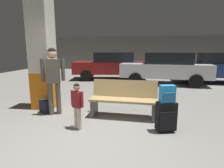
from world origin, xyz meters
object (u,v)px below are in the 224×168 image
parked_car_far (112,65)px  backpack_bright (167,94)px  bench (124,99)px  parked_car_near (165,67)px  structural_pillar (42,52)px  suitcase (166,116)px  backpack_dark_floor (45,106)px  adult (53,74)px  child (77,101)px  parked_car_side (220,67)px

parked_car_far → backpack_bright: bearing=-73.0°
bench → parked_car_near: size_ratio=0.38×
structural_pillar → backpack_bright: (3.16, -1.17, -0.78)m
suitcase → backpack_bright: size_ratio=1.78×
parked_car_far → backpack_dark_floor: bearing=-98.9°
adult → parked_car_far: 6.00m
backpack_dark_floor → adult: bearing=-13.7°
structural_pillar → backpack_dark_floor: size_ratio=9.21×
child → parked_car_far: (-0.25, 6.74, 0.21)m
backpack_bright → adult: 2.73m
bench → parked_car_side: size_ratio=0.39×
bench → backpack_bright: bearing=-38.9°
backpack_bright → structural_pillar: bearing=159.6°
bench → suitcase: 1.16m
adult → backpack_dark_floor: size_ratio=4.89×
structural_pillar → suitcase: structural_pillar is taller
child → backpack_dark_floor: bearing=144.0°
backpack_dark_floor → parked_car_near: parked_car_near is taller
backpack_bright → parked_car_side: bearing=60.4°
bench → adult: bearing=-177.7°
bench → parked_car_side: 7.04m
structural_pillar → child: 2.13m
child → parked_car_far: bearing=92.2°
backpack_bright → adult: size_ratio=0.20×
adult → parked_car_far: (0.61, 5.97, -0.22)m
parked_car_near → parked_car_side: (2.77, 0.69, 0.00)m
bench → child: bearing=-135.8°
suitcase → parked_car_side: (3.52, 6.19, 0.48)m
structural_pillar → backpack_dark_floor: structural_pillar is taller
parked_car_near → parked_car_side: same height
suitcase → adult: (-2.63, 0.66, 0.71)m
structural_pillar → parked_car_near: structural_pillar is taller
structural_pillar → parked_car_near: size_ratio=0.74×
suitcase → child: bearing=-176.1°
bench → parked_car_side: (4.42, 5.46, 0.36)m
adult → suitcase: bearing=-14.0°
child → adult: bearing=137.9°
structural_pillar → backpack_dark_floor: (0.21, -0.44, -1.39)m
bench → parked_car_far: 6.01m
bench → backpack_dark_floor: size_ratio=4.79×
bench → backpack_dark_floor: 2.07m
backpack_dark_floor → parked_car_far: size_ratio=0.08×
bench → parked_car_near: parked_car_near is taller
bench → backpack_bright: 1.20m
child → parked_car_far: parked_car_far is taller
backpack_bright → parked_car_far: (-2.02, 6.62, 0.03)m
suitcase → adult: adult is taller
child → parked_car_side: parked_car_side is taller
parked_car_far → parked_car_near: size_ratio=1.01×
backpack_dark_floor → structural_pillar: bearing=115.8°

